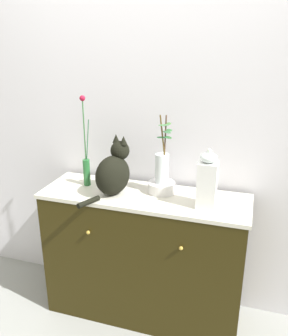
% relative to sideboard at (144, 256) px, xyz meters
% --- Properties ---
extents(ground_plane, '(6.00, 6.00, 0.00)m').
position_rel_sideboard_xyz_m(ground_plane, '(0.00, 0.00, -0.46)').
color(ground_plane, gray).
extents(wall_back, '(4.40, 0.08, 2.60)m').
position_rel_sideboard_xyz_m(wall_back, '(0.00, 0.29, 0.84)').
color(wall_back, silver).
rests_on(wall_back, ground_plane).
extents(sideboard, '(1.33, 0.45, 0.91)m').
position_rel_sideboard_xyz_m(sideboard, '(0.00, 0.00, 0.00)').
color(sideboard, black).
rests_on(sideboard, ground_plane).
extents(cat_sitting, '(0.26, 0.41, 0.37)m').
position_rel_sideboard_xyz_m(cat_sitting, '(-0.19, -0.04, 0.60)').
color(cat_sitting, black).
rests_on(cat_sitting, sideboard).
extents(vase_slim_green, '(0.06, 0.05, 0.60)m').
position_rel_sideboard_xyz_m(vase_slim_green, '(-0.41, 0.04, 0.61)').
color(vase_slim_green, '#276932').
rests_on(vase_slim_green, sideboard).
extents(bowl_porcelain, '(0.18, 0.18, 0.07)m').
position_rel_sideboard_xyz_m(bowl_porcelain, '(0.09, 0.07, 0.49)').
color(bowl_porcelain, white).
rests_on(bowl_porcelain, sideboard).
extents(vase_glass_clear, '(0.12, 0.13, 0.44)m').
position_rel_sideboard_xyz_m(vase_glass_clear, '(0.10, 0.07, 0.64)').
color(vase_glass_clear, silver).
rests_on(vase_glass_clear, bowl_porcelain).
extents(jar_lidded_porcelain, '(0.11, 0.11, 0.36)m').
position_rel_sideboard_xyz_m(jar_lidded_porcelain, '(0.40, -0.05, 0.62)').
color(jar_lidded_porcelain, white).
rests_on(jar_lidded_porcelain, sideboard).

